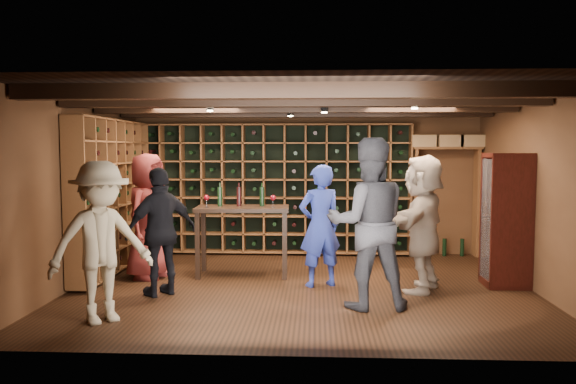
{
  "coord_description": "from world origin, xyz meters",
  "views": [
    {
      "loc": [
        0.19,
        -7.33,
        1.83
      ],
      "look_at": [
        -0.19,
        0.2,
        1.25
      ],
      "focal_mm": 35.0,
      "sensor_mm": 36.0,
      "label": 1
    }
  ],
  "objects_px": {
    "guest_woman_black": "(161,232)",
    "guest_beige": "(423,223)",
    "man_blue_shirt": "(320,226)",
    "display_cabinet": "(506,223)",
    "man_grey_suit": "(368,223)",
    "guest_red_floral": "(148,216)",
    "guest_khaki": "(101,242)",
    "tasting_table": "(242,216)"
  },
  "relations": [
    {
      "from": "man_grey_suit",
      "to": "man_blue_shirt",
      "type": "bearing_deg",
      "value": -66.79
    },
    {
      "from": "guest_khaki",
      "to": "tasting_table",
      "type": "distance_m",
      "value": 2.57
    },
    {
      "from": "man_blue_shirt",
      "to": "guest_beige",
      "type": "height_order",
      "value": "guest_beige"
    },
    {
      "from": "man_blue_shirt",
      "to": "man_grey_suit",
      "type": "distance_m",
      "value": 1.15
    },
    {
      "from": "display_cabinet",
      "to": "man_grey_suit",
      "type": "relative_size",
      "value": 0.89
    },
    {
      "from": "display_cabinet",
      "to": "guest_khaki",
      "type": "xyz_separation_m",
      "value": [
        -4.78,
        -1.8,
        -0.0
      ]
    },
    {
      "from": "man_grey_suit",
      "to": "tasting_table",
      "type": "bearing_deg",
      "value": -49.08
    },
    {
      "from": "guest_woman_black",
      "to": "guest_beige",
      "type": "height_order",
      "value": "guest_beige"
    },
    {
      "from": "guest_woman_black",
      "to": "guest_beige",
      "type": "xyz_separation_m",
      "value": [
        3.31,
        0.4,
        0.08
      ]
    },
    {
      "from": "guest_woman_black",
      "to": "guest_beige",
      "type": "relative_size",
      "value": 0.91
    },
    {
      "from": "guest_woman_black",
      "to": "guest_khaki",
      "type": "relative_size",
      "value": 0.94
    },
    {
      "from": "guest_woman_black",
      "to": "tasting_table",
      "type": "relative_size",
      "value": 1.18
    },
    {
      "from": "man_blue_shirt",
      "to": "guest_beige",
      "type": "distance_m",
      "value": 1.34
    },
    {
      "from": "guest_woman_black",
      "to": "guest_khaki",
      "type": "xyz_separation_m",
      "value": [
        -0.33,
        -1.12,
        0.05
      ]
    },
    {
      "from": "guest_woman_black",
      "to": "guest_khaki",
      "type": "distance_m",
      "value": 1.17
    },
    {
      "from": "guest_red_floral",
      "to": "guest_woman_black",
      "type": "relative_size",
      "value": 1.1
    },
    {
      "from": "man_grey_suit",
      "to": "tasting_table",
      "type": "xyz_separation_m",
      "value": [
        -1.66,
        1.58,
        -0.11
      ]
    },
    {
      "from": "guest_red_floral",
      "to": "guest_woman_black",
      "type": "xyz_separation_m",
      "value": [
        0.45,
        -0.92,
        -0.08
      ]
    },
    {
      "from": "guest_woman_black",
      "to": "guest_beige",
      "type": "distance_m",
      "value": 3.33
    },
    {
      "from": "man_blue_shirt",
      "to": "guest_khaki",
      "type": "height_order",
      "value": "guest_khaki"
    },
    {
      "from": "guest_woman_black",
      "to": "tasting_table",
      "type": "xyz_separation_m",
      "value": [
        0.87,
        1.15,
        0.07
      ]
    },
    {
      "from": "man_blue_shirt",
      "to": "guest_beige",
      "type": "bearing_deg",
      "value": 149.45
    },
    {
      "from": "display_cabinet",
      "to": "guest_beige",
      "type": "xyz_separation_m",
      "value": [
        -1.15,
        -0.28,
        0.02
      ]
    },
    {
      "from": "guest_beige",
      "to": "display_cabinet",
      "type": "bearing_deg",
      "value": 129.35
    },
    {
      "from": "guest_khaki",
      "to": "tasting_table",
      "type": "relative_size",
      "value": 1.26
    },
    {
      "from": "man_blue_shirt",
      "to": "guest_red_floral",
      "type": "xyz_separation_m",
      "value": [
        -2.43,
        0.35,
        0.07
      ]
    },
    {
      "from": "guest_khaki",
      "to": "tasting_table",
      "type": "bearing_deg",
      "value": 22.21
    },
    {
      "from": "guest_woman_black",
      "to": "man_grey_suit",
      "type": "bearing_deg",
      "value": 127.63
    },
    {
      "from": "man_blue_shirt",
      "to": "guest_woman_black",
      "type": "xyz_separation_m",
      "value": [
        -1.98,
        -0.57,
        -0.01
      ]
    },
    {
      "from": "man_blue_shirt",
      "to": "guest_woman_black",
      "type": "bearing_deg",
      "value": -7.57
    },
    {
      "from": "man_blue_shirt",
      "to": "guest_woman_black",
      "type": "height_order",
      "value": "man_blue_shirt"
    },
    {
      "from": "guest_beige",
      "to": "tasting_table",
      "type": "bearing_deg",
      "value": -81.5
    },
    {
      "from": "display_cabinet",
      "to": "tasting_table",
      "type": "distance_m",
      "value": 3.62
    },
    {
      "from": "man_blue_shirt",
      "to": "guest_khaki",
      "type": "relative_size",
      "value": 0.95
    },
    {
      "from": "man_grey_suit",
      "to": "guest_beige",
      "type": "height_order",
      "value": "man_grey_suit"
    },
    {
      "from": "tasting_table",
      "to": "man_grey_suit",
      "type": "bearing_deg",
      "value": -46.3
    },
    {
      "from": "man_blue_shirt",
      "to": "man_grey_suit",
      "type": "xyz_separation_m",
      "value": [
        0.54,
        -1.0,
        0.17
      ]
    },
    {
      "from": "display_cabinet",
      "to": "guest_red_floral",
      "type": "relative_size",
      "value": 0.99
    },
    {
      "from": "guest_red_floral",
      "to": "guest_beige",
      "type": "relative_size",
      "value": 1.01
    },
    {
      "from": "tasting_table",
      "to": "guest_khaki",
      "type": "bearing_deg",
      "value": -120.43
    },
    {
      "from": "man_blue_shirt",
      "to": "guest_khaki",
      "type": "distance_m",
      "value": 2.86
    },
    {
      "from": "display_cabinet",
      "to": "guest_red_floral",
      "type": "xyz_separation_m",
      "value": [
        -4.9,
        0.24,
        0.03
      ]
    }
  ]
}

